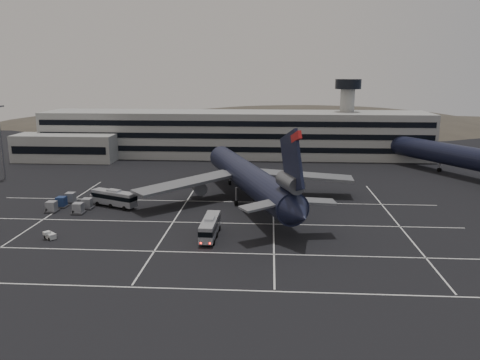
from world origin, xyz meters
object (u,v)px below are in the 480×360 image
Objects in this scene: trijet_main at (249,178)px; bus_near at (210,226)px; bus_far at (114,197)px; uld_cluster at (74,203)px.

trijet_main is 22.05m from bus_near.
bus_near is at bearing -103.13° from bus_far.
bus_far is at bearing 143.95° from bus_near.
uld_cluster is at bearing 153.88° from bus_near.
bus_near is 32.60m from uld_cluster.
trijet_main is at bearing 76.84° from bus_near.
uld_cluster is (-34.37, -6.14, -4.24)m from trijet_main.
bus_near is at bearing -123.98° from trijet_main.
trijet_main reaches higher than bus_far.
bus_far is (-26.70, -4.91, -3.33)m from trijet_main.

